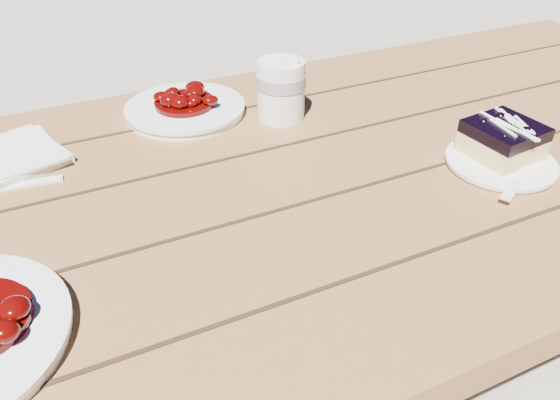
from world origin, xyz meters
name	(u,v)px	position (x,y,z in m)	size (l,w,h in m)	color
picnic_table	(273,259)	(0.00, 0.00, 0.59)	(2.00, 1.55, 0.75)	brown
dessert_plate	(500,163)	(0.33, -0.12, 0.76)	(0.16, 0.16, 0.01)	white
blueberry_cake	(503,139)	(0.34, -0.11, 0.79)	(0.11, 0.11, 0.06)	#E4C67C
fork_dessert	(519,179)	(0.31, -0.18, 0.76)	(0.03, 0.16, 0.01)	white
coffee_cup	(281,90)	(0.10, 0.18, 0.80)	(0.08, 0.08, 0.10)	white
napkin_stack	(6,159)	(-0.36, 0.22, 0.76)	(0.15, 0.15, 0.01)	white
fork_table	(18,185)	(-0.35, 0.14, 0.75)	(0.03, 0.16, 0.01)	white
second_plate	(185,110)	(-0.05, 0.27, 0.76)	(0.21, 0.21, 0.02)	white
second_stew	(184,95)	(-0.05, 0.27, 0.79)	(0.11, 0.11, 0.04)	#490402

